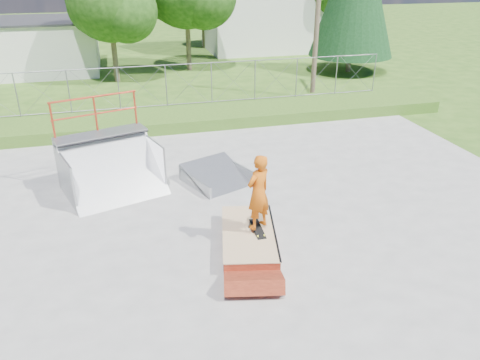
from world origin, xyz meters
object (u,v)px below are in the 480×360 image
at_px(grind_box, 249,238).
at_px(flat_bank_ramp, 218,175).
at_px(skater, 258,195).
at_px(quarter_pipe, 110,150).

height_order(grind_box, flat_bank_ramp, flat_bank_ramp).
bearing_deg(skater, quarter_pipe, -78.65).
height_order(grind_box, skater, skater).
xyz_separation_m(quarter_pipe, flat_bank_ramp, (3.11, -0.18, -1.08)).
relative_size(grind_box, flat_bank_ramp, 1.54).
relative_size(quarter_pipe, flat_bank_ramp, 1.47).
height_order(quarter_pipe, flat_bank_ramp, quarter_pipe).
distance_m(grind_box, flat_bank_ramp, 3.64).
height_order(grind_box, quarter_pipe, quarter_pipe).
bearing_deg(grind_box, flat_bank_ramp, 101.91).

